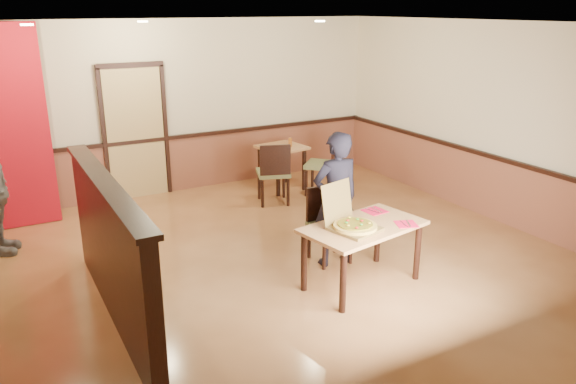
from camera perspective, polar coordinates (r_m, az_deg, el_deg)
name	(u,v)px	position (r m, az deg, el deg)	size (l,w,h in m)	color
floor	(283,267)	(6.81, -0.51, -7.58)	(7.00, 7.00, 0.00)	#BD7C49
ceiling	(282,24)	(6.12, -0.59, 16.70)	(7.00, 7.00, 0.00)	black
wall_back	(182,107)	(9.48, -10.75, 8.48)	(7.00, 7.00, 0.00)	beige
wall_right	(501,124)	(8.52, 20.80, 6.50)	(7.00, 7.00, 0.00)	beige
wainscot_back	(186,163)	(9.66, -10.37, 2.90)	(7.00, 0.04, 0.90)	brown
chair_rail_back	(184,136)	(9.53, -10.49, 5.59)	(7.00, 0.06, 0.06)	black
wainscot_right	(492,188)	(8.72, 19.97, 0.38)	(0.04, 7.00, 0.90)	brown
chair_rail_right	(494,157)	(8.58, 20.22, 3.34)	(0.06, 7.00, 0.06)	black
back_door	(135,133)	(9.30, -15.24, 5.76)	(0.90, 0.06, 2.10)	tan
booth_partition	(111,250)	(5.72, -17.52, -5.61)	(0.20, 3.10, 1.44)	black
spot_a	(27,25)	(7.22, -25.00, 15.16)	(0.14, 0.14, 0.02)	#F4ECAB
spot_b	(143,21)	(8.17, -14.55, 16.43)	(0.14, 0.14, 0.02)	#F4ECAB
spot_c	(320,21)	(8.12, 3.26, 16.95)	(0.14, 0.14, 0.02)	#F4ECAB
main_table	(363,234)	(6.20, 7.62, -4.27)	(1.45, 0.99, 0.72)	tan
diner_chair	(327,221)	(6.84, 4.03, -2.96)	(0.47, 0.47, 0.91)	olive
side_chair_left	(274,171)	(8.73, -1.44, 2.16)	(0.62, 0.62, 0.99)	olive
side_chair_right	(326,162)	(9.21, 3.91, 3.06)	(0.71, 0.71, 1.01)	olive
side_table	(282,156)	(9.46, -0.63, 3.65)	(0.79, 0.79, 0.75)	tan
diner	(336,199)	(6.62, 4.86, -0.76)	(0.60, 0.39, 1.63)	black
pizza_box	(352,224)	(6.02, 6.49, -3.23)	(0.57, 0.63, 0.47)	brown
pizza	(355,226)	(5.99, 6.84, -3.46)	(0.46, 0.46, 0.03)	#E9C355
napkin_near	(406,224)	(6.26, 11.92, -3.20)	(0.29, 0.29, 0.01)	#EF103B
napkin_far	(375,211)	(6.59, 8.80, -1.91)	(0.26, 0.26, 0.01)	#EF103B
condiment	(290,142)	(9.37, 0.22, 5.07)	(0.06, 0.06, 0.15)	#94511B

